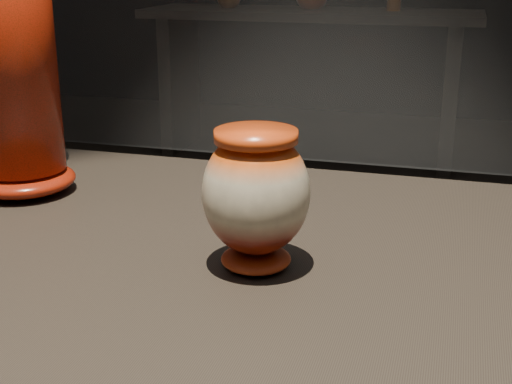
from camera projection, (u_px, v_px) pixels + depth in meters
main_vase at (256, 195)px, 0.74m from camera, size 0.15×0.15×0.15m
tall_vase at (9, 36)px, 0.94m from camera, size 0.19×0.19×0.45m
back_shelf at (309, 54)px, 4.32m from camera, size 2.00×0.60×0.90m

